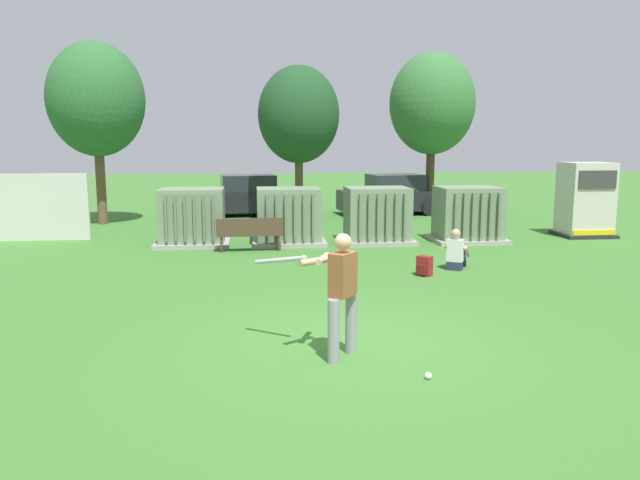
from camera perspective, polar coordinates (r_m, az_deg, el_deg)
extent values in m
plane|color=#3D752D|center=(9.20, 3.00, -9.65)|extent=(96.00, 96.00, 0.00)
cube|color=beige|center=(20.53, -27.11, 2.69)|extent=(4.80, 0.12, 2.00)
cube|color=#9E9B93|center=(18.11, -11.66, -0.24)|extent=(2.10, 1.70, 0.12)
cube|color=gray|center=(17.99, -11.74, 2.31)|extent=(1.80, 1.40, 1.50)
cube|color=#63755B|center=(17.32, -14.08, 1.96)|extent=(0.06, 0.12, 1.27)
cube|color=#63755B|center=(17.29, -13.24, 1.98)|extent=(0.06, 0.12, 1.27)
cube|color=#63755B|center=(17.26, -12.40, 2.00)|extent=(0.06, 0.12, 1.27)
cube|color=#63755B|center=(17.23, -11.55, 2.02)|extent=(0.06, 0.12, 1.27)
cube|color=#63755B|center=(17.21, -10.71, 2.03)|extent=(0.06, 0.12, 1.27)
cube|color=#63755B|center=(17.19, -9.86, 2.05)|extent=(0.06, 0.12, 1.27)
cube|color=#9E9B93|center=(17.94, -2.91, -0.15)|extent=(2.10, 1.70, 0.12)
cube|color=gray|center=(17.82, -2.94, 2.42)|extent=(1.80, 1.40, 1.50)
cube|color=#63755B|center=(17.04, -4.92, 2.09)|extent=(0.06, 0.12, 1.27)
cube|color=#63755B|center=(17.05, -4.07, 2.10)|extent=(0.06, 0.12, 1.27)
cube|color=#63755B|center=(17.06, -3.21, 2.12)|extent=(0.06, 0.12, 1.27)
cube|color=#63755B|center=(17.08, -2.36, 2.13)|extent=(0.06, 0.12, 1.27)
cube|color=#63755B|center=(17.10, -1.50, 2.14)|extent=(0.06, 0.12, 1.27)
cube|color=#63755B|center=(17.12, -0.65, 2.16)|extent=(0.06, 0.12, 1.27)
cube|color=#9E9B93|center=(18.23, 5.26, -0.02)|extent=(2.10, 1.70, 0.12)
cube|color=gray|center=(18.12, 5.30, 2.51)|extent=(1.80, 1.40, 1.50)
cube|color=#63755B|center=(17.26, 3.73, 2.19)|extent=(0.06, 0.12, 1.27)
cube|color=#63755B|center=(17.31, 4.56, 2.20)|extent=(0.06, 0.12, 1.27)
cube|color=#63755B|center=(17.35, 5.39, 2.21)|extent=(0.06, 0.12, 1.27)
cube|color=#63755B|center=(17.41, 6.21, 2.22)|extent=(0.06, 0.12, 1.27)
cube|color=#63755B|center=(17.46, 7.03, 2.23)|extent=(0.06, 0.12, 1.27)
cube|color=#63755B|center=(17.53, 7.84, 2.23)|extent=(0.06, 0.12, 1.27)
cube|color=#9E9B93|center=(18.84, 13.43, 0.07)|extent=(2.10, 1.70, 0.12)
cube|color=gray|center=(18.74, 13.53, 2.51)|extent=(1.80, 1.40, 1.50)
cube|color=#63755B|center=(17.81, 12.42, 2.22)|extent=(0.06, 0.12, 1.27)
cube|color=#63755B|center=(17.90, 13.19, 2.22)|extent=(0.06, 0.12, 1.27)
cube|color=#63755B|center=(17.98, 13.96, 2.22)|extent=(0.06, 0.12, 1.27)
cube|color=#63755B|center=(18.07, 14.72, 2.23)|extent=(0.06, 0.12, 1.27)
cube|color=#63755B|center=(18.17, 15.47, 2.23)|extent=(0.06, 0.12, 1.27)
cube|color=#63755B|center=(18.26, 16.21, 2.23)|extent=(0.06, 0.12, 1.27)
cube|color=#262626|center=(21.03, 23.16, 0.48)|extent=(1.60, 1.40, 0.10)
cube|color=beige|center=(20.91, 23.36, 3.59)|extent=(1.40, 1.20, 2.20)
cube|color=#383838|center=(20.33, 24.33, 5.11)|extent=(1.19, 0.04, 0.55)
cube|color=yellow|center=(20.48, 24.03, 0.63)|extent=(1.33, 0.04, 0.16)
cube|color=#4C3828|center=(16.78, -6.52, 0.51)|extent=(1.81, 0.47, 0.05)
cube|color=#4C3828|center=(16.57, -6.51, 1.25)|extent=(1.80, 0.11, 0.44)
cylinder|color=#4C3828|center=(16.95, -9.10, -0.28)|extent=(0.06, 0.06, 0.42)
cylinder|color=#4C3828|center=(17.00, -3.94, -0.15)|extent=(0.06, 0.06, 0.42)
cylinder|color=#4C3828|center=(16.67, -9.11, -0.44)|extent=(0.06, 0.06, 0.42)
cylinder|color=#4C3828|center=(16.73, -3.86, -0.31)|extent=(0.06, 0.06, 0.42)
cylinder|color=gray|center=(8.34, 1.26, -8.46)|extent=(0.16, 0.16, 0.88)
cylinder|color=gray|center=(8.74, 2.88, -7.64)|extent=(0.16, 0.16, 0.88)
cube|color=brown|center=(8.35, 2.12, -3.19)|extent=(0.44, 0.46, 0.60)
sphere|color=tan|center=(8.27, 2.14, -0.18)|extent=(0.23, 0.23, 0.23)
cylinder|color=tan|center=(8.43, -0.39, -1.95)|extent=(0.51, 0.36, 0.09)
cylinder|color=tan|center=(8.58, 0.26, -1.76)|extent=(0.26, 0.54, 0.09)
cylinder|color=#B2B2B7|center=(8.90, -3.78, -1.87)|extent=(0.70, 0.58, 0.21)
sphere|color=#B2B2B7|center=(8.64, -1.50, -1.68)|extent=(0.08, 0.08, 0.08)
sphere|color=white|center=(8.04, 9.99, -12.28)|extent=(0.09, 0.09, 0.09)
cube|color=#282D4C|center=(14.63, 12.35, -2.33)|extent=(0.42, 0.38, 0.20)
cube|color=white|center=(14.57, 12.40, -0.94)|extent=(0.42, 0.38, 0.52)
sphere|color=tan|center=(14.51, 12.45, 0.58)|extent=(0.22, 0.22, 0.22)
cylinder|color=#282D4C|center=(14.85, 12.19, -1.68)|extent=(0.35, 0.45, 0.13)
cylinder|color=#282D4C|center=(15.06, 12.39, -1.52)|extent=(0.26, 0.31, 0.46)
cylinder|color=#282D4C|center=(14.81, 12.94, -1.74)|extent=(0.35, 0.45, 0.13)
cylinder|color=#282D4C|center=(15.02, 13.14, -1.57)|extent=(0.26, 0.31, 0.46)
cylinder|color=tan|center=(14.84, 11.72, -0.90)|extent=(0.29, 0.39, 0.32)
cylinder|color=tan|center=(14.74, 13.46, -1.03)|extent=(0.29, 0.39, 0.32)
cube|color=maroon|center=(13.86, 9.65, -2.37)|extent=(0.36, 0.37, 0.44)
cube|color=maroon|center=(13.77, 9.35, -2.73)|extent=(0.19, 0.21, 0.22)
cylinder|color=brown|center=(23.35, -19.61, 4.70)|extent=(0.33, 0.33, 2.71)
ellipsoid|color=#2D6633|center=(23.34, -20.02, 12.14)|extent=(3.33, 3.33, 3.95)
cylinder|color=brown|center=(22.89, -1.95, 4.77)|extent=(0.30, 0.30, 2.40)
ellipsoid|color=#1E4723|center=(22.84, -1.99, 11.53)|extent=(2.96, 2.96, 3.51)
cylinder|color=#4C3828|center=(25.16, 10.14, 5.39)|extent=(0.33, 0.33, 2.71)
ellipsoid|color=#387038|center=(25.14, 10.34, 12.32)|extent=(3.34, 3.34, 3.97)
cube|color=black|center=(24.84, -6.98, 3.62)|extent=(4.36, 2.14, 0.80)
cube|color=#262B33|center=(24.79, -6.67, 5.28)|extent=(2.26, 1.78, 0.64)
cylinder|color=black|center=(23.93, -9.88, 2.71)|extent=(0.66, 0.29, 0.64)
cylinder|color=black|center=(25.62, -10.06, 3.13)|extent=(0.66, 0.29, 0.64)
cylinder|color=black|center=(24.18, -3.70, 2.90)|extent=(0.66, 0.29, 0.64)
cylinder|color=black|center=(25.86, -4.28, 3.30)|extent=(0.66, 0.29, 0.64)
cube|color=black|center=(25.20, 6.62, 3.70)|extent=(4.38, 2.20, 0.80)
cube|color=#262B33|center=(25.20, 6.97, 5.34)|extent=(2.28, 1.81, 0.64)
cylinder|color=black|center=(24.01, 4.37, 2.84)|extent=(0.66, 0.30, 0.64)
cylinder|color=black|center=(25.62, 3.21, 3.26)|extent=(0.66, 0.30, 0.64)
cylinder|color=black|center=(24.92, 10.09, 2.96)|extent=(0.66, 0.30, 0.64)
cylinder|color=black|center=(26.48, 8.63, 3.36)|extent=(0.66, 0.30, 0.64)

